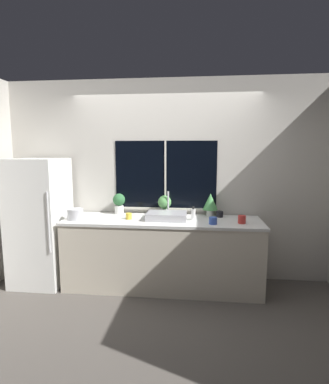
% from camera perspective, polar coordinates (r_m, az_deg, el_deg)
% --- Properties ---
extents(ground_plane, '(14.00, 14.00, 0.00)m').
position_cam_1_polar(ground_plane, '(3.80, -1.01, -19.60)').
color(ground_plane, '#4C4742').
extents(wall_back, '(8.00, 0.09, 2.70)m').
position_cam_1_polar(wall_back, '(4.12, 0.23, 2.28)').
color(wall_back, '#BCB7AD').
rests_on(wall_back, ground_plane).
extents(wall_left, '(0.06, 7.00, 2.70)m').
position_cam_1_polar(wall_left, '(5.54, -22.46, 3.15)').
color(wall_left, '#BCB7AD').
rests_on(wall_left, ground_plane).
extents(wall_right, '(0.06, 7.00, 2.70)m').
position_cam_1_polar(wall_right, '(5.18, 26.53, 2.61)').
color(wall_right, '#BCB7AD').
rests_on(wall_right, ground_plane).
extents(counter, '(2.49, 0.69, 0.89)m').
position_cam_1_polar(counter, '(3.92, -0.40, -11.57)').
color(counter, beige).
rests_on(counter, ground_plane).
extents(refrigerator, '(0.65, 0.67, 1.65)m').
position_cam_1_polar(refrigerator, '(4.28, -22.65, -5.25)').
color(refrigerator, silver).
rests_on(refrigerator, ground_plane).
extents(sink, '(0.50, 0.38, 0.33)m').
position_cam_1_polar(sink, '(3.78, 0.41, -4.56)').
color(sink, '#ADADB2').
rests_on(sink, counter).
extents(potted_plant_left, '(0.17, 0.17, 0.28)m').
position_cam_1_polar(potted_plant_left, '(4.13, -8.65, -1.95)').
color(potted_plant_left, white).
rests_on(potted_plant_left, counter).
extents(potted_plant_center, '(0.18, 0.18, 0.27)m').
position_cam_1_polar(potted_plant_center, '(4.02, 0.06, -2.17)').
color(potted_plant_center, white).
rests_on(potted_plant_center, counter).
extents(potted_plant_right, '(0.20, 0.20, 0.30)m').
position_cam_1_polar(potted_plant_right, '(4.00, 8.73, -1.99)').
color(potted_plant_right, white).
rests_on(potted_plant_right, counter).
extents(soap_bottle, '(0.05, 0.05, 0.18)m').
position_cam_1_polar(soap_bottle, '(3.76, 5.50, -4.25)').
color(soap_bottle, white).
rests_on(soap_bottle, counter).
extents(mug_black, '(0.09, 0.09, 0.08)m').
position_cam_1_polar(mug_black, '(3.98, 10.46, -4.17)').
color(mug_black, black).
rests_on(mug_black, counter).
extents(mug_blue, '(0.10, 0.10, 0.08)m').
position_cam_1_polar(mug_blue, '(3.60, 9.23, -5.41)').
color(mug_blue, '#3351AD').
rests_on(mug_blue, counter).
extents(mug_yellow, '(0.08, 0.08, 0.08)m').
position_cam_1_polar(mug_yellow, '(3.83, -6.82, -4.58)').
color(mug_yellow, gold).
rests_on(mug_yellow, counter).
extents(mug_red, '(0.09, 0.09, 0.10)m').
position_cam_1_polar(mug_red, '(3.70, 14.52, -5.07)').
color(mug_red, '#B72D28').
rests_on(mug_red, counter).
extents(kettle, '(0.20, 0.20, 0.16)m').
position_cam_1_polar(kettle, '(3.92, -16.61, -4.01)').
color(kettle, '#B2B2B7').
rests_on(kettle, counter).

